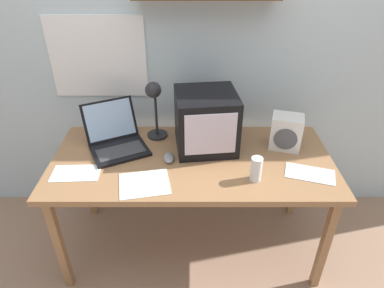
% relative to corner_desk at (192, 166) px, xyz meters
% --- Properties ---
extents(ground_plane, '(12.00, 12.00, 0.00)m').
position_rel_corner_desk_xyz_m(ground_plane, '(0.00, 0.00, -0.67)').
color(ground_plane, '#9F7A60').
extents(back_wall, '(5.60, 0.24, 2.60)m').
position_rel_corner_desk_xyz_m(back_wall, '(-0.00, 0.52, 0.64)').
color(back_wall, silver).
rests_on(back_wall, ground_plane).
extents(corner_desk, '(1.65, 0.76, 0.73)m').
position_rel_corner_desk_xyz_m(corner_desk, '(0.00, 0.00, 0.00)').
color(corner_desk, '#9C6E47').
rests_on(corner_desk, ground_plane).
extents(crt_monitor, '(0.39, 0.39, 0.35)m').
position_rel_corner_desk_xyz_m(crt_monitor, '(0.08, 0.14, 0.23)').
color(crt_monitor, black).
rests_on(crt_monitor, corner_desk).
extents(laptop, '(0.45, 0.46, 0.25)m').
position_rel_corner_desk_xyz_m(laptop, '(-0.47, 0.14, 0.12)').
color(laptop, black).
rests_on(laptop, corner_desk).
extents(desk_lamp, '(0.13, 0.17, 0.40)m').
position_rel_corner_desk_xyz_m(desk_lamp, '(-0.23, 0.22, 0.32)').
color(desk_lamp, '#232326').
rests_on(desk_lamp, corner_desk).
extents(juice_glass, '(0.06, 0.06, 0.14)m').
position_rel_corner_desk_xyz_m(juice_glass, '(0.34, -0.20, 0.12)').
color(juice_glass, white).
rests_on(juice_glass, corner_desk).
extents(space_heater, '(0.21, 0.18, 0.21)m').
position_rel_corner_desk_xyz_m(space_heater, '(0.57, 0.13, 0.17)').
color(space_heater, silver).
rests_on(space_heater, corner_desk).
extents(computer_mouse, '(0.07, 0.11, 0.03)m').
position_rel_corner_desk_xyz_m(computer_mouse, '(-0.14, -0.02, 0.08)').
color(computer_mouse, gray).
rests_on(computer_mouse, corner_desk).
extents(loose_paper_near_monitor, '(0.27, 0.16, 0.00)m').
position_rel_corner_desk_xyz_m(loose_paper_near_monitor, '(-0.64, -0.15, 0.06)').
color(loose_paper_near_monitor, white).
rests_on(loose_paper_near_monitor, corner_desk).
extents(printed_handout, '(0.30, 0.26, 0.00)m').
position_rel_corner_desk_xyz_m(printed_handout, '(-0.25, -0.24, 0.06)').
color(printed_handout, white).
rests_on(printed_handout, corner_desk).
extents(open_notebook, '(0.29, 0.22, 0.00)m').
position_rel_corner_desk_xyz_m(open_notebook, '(0.65, -0.15, 0.06)').
color(open_notebook, white).
rests_on(open_notebook, corner_desk).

